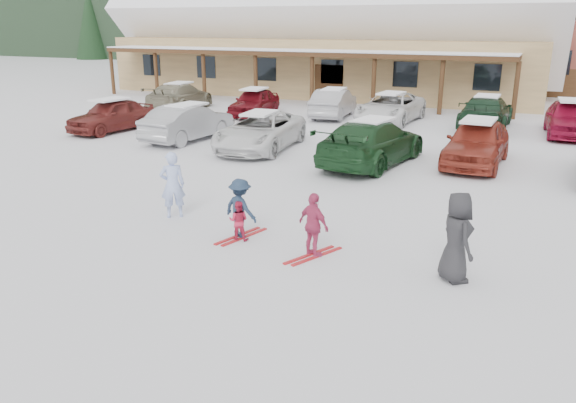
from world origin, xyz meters
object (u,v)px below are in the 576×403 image
at_px(parked_car_9, 334,103).
at_px(parked_car_1, 188,122).
at_px(parked_car_4, 477,143).
at_px(adult_skier, 173,185).
at_px(parked_car_0, 112,115).
at_px(parked_car_3, 372,142).
at_px(parked_car_7, 180,97).
at_px(child_magenta, 314,225).
at_px(parked_car_8, 254,102).
at_px(parked_car_12, 569,118).
at_px(toddler_red, 239,221).
at_px(child_navy, 240,208).
at_px(bystander_dark, 457,237).
at_px(parked_car_11, 486,112).
at_px(parked_car_10, 390,108).
at_px(day_lodge, 328,33).
at_px(parked_car_2, 260,131).

bearing_deg(parked_car_9, parked_car_1, 60.75).
bearing_deg(parked_car_4, adult_skier, -122.90).
bearing_deg(parked_car_0, parked_car_3, 0.91).
xyz_separation_m(parked_car_7, parked_car_9, (8.49, 1.18, -0.02)).
xyz_separation_m(child_magenta, parked_car_8, (-9.60, 15.71, 0.02)).
distance_m(parked_car_7, parked_car_12, 19.23).
bearing_deg(toddler_red, parked_car_1, -65.20).
bearing_deg(child_navy, toddler_red, 120.06).
bearing_deg(parked_car_3, parked_car_9, -54.04).
relative_size(parked_car_8, parked_car_9, 0.94).
relative_size(bystander_dark, parked_car_8, 0.42).
bearing_deg(bystander_dark, toddler_red, 52.65).
distance_m(toddler_red, parked_car_11, 17.02).
bearing_deg(parked_car_3, parked_car_12, -118.20).
height_order(child_magenta, parked_car_7, parked_car_7).
distance_m(bystander_dark, parked_car_7, 23.17).
relative_size(adult_skier, child_magenta, 1.22).
bearing_deg(toddler_red, parked_car_4, -127.26).
bearing_deg(child_magenta, parked_car_1, -20.78).
bearing_deg(child_magenta, parked_car_10, -56.74).
xyz_separation_m(bystander_dark, parked_car_8, (-12.39, 15.67, -0.16)).
distance_m(adult_skier, parked_car_7, 18.05).
bearing_deg(toddler_red, parked_car_10, -101.49).
bearing_deg(bystander_dark, parked_car_3, -9.78).
relative_size(parked_car_1, parked_car_7, 0.87).
bearing_deg(parked_car_11, day_lodge, -41.15).
distance_m(day_lodge, parked_car_9, 11.62).
bearing_deg(parked_car_3, parked_car_0, 3.01).
xyz_separation_m(day_lodge, parked_car_10, (7.25, -10.57, -3.25)).
bearing_deg(parked_car_0, parked_car_4, 7.15).
distance_m(child_magenta, parked_car_3, 8.22).
height_order(day_lodge, parked_car_7, day_lodge).
bearing_deg(parked_car_7, parked_car_3, 141.63).
bearing_deg(bystander_dark, parked_car_2, 8.55).
distance_m(child_navy, parked_car_3, 7.82).
height_order(toddler_red, parked_car_12, parked_car_12).
bearing_deg(parked_car_7, child_navy, 120.62).
height_order(child_magenta, parked_car_1, parked_car_1).
bearing_deg(parked_car_3, day_lodge, -56.68).
relative_size(day_lodge, parked_car_8, 7.17).
xyz_separation_m(toddler_red, child_navy, (-0.04, 0.17, 0.22)).
xyz_separation_m(parked_car_4, parked_car_9, (-7.79, 7.45, -0.05)).
relative_size(toddler_red, parked_car_10, 0.18).
bearing_deg(parked_car_2, parked_car_11, 43.17).
bearing_deg(parked_car_10, parked_car_0, -140.84).
bearing_deg(parked_car_12, parked_car_3, -130.25).
distance_m(child_magenta, parked_car_0, 16.24).
distance_m(child_magenta, parked_car_7, 21.24).
relative_size(bystander_dark, parked_car_3, 0.33).
bearing_deg(parked_car_0, parked_car_7, 104.46).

